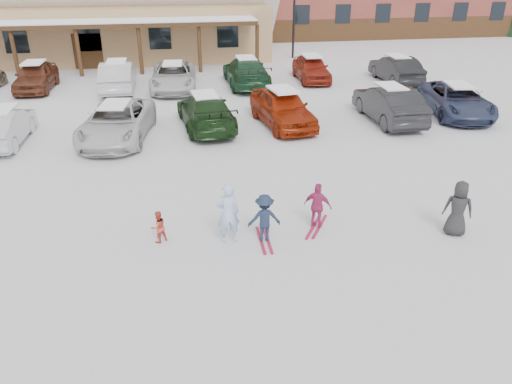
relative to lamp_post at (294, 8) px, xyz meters
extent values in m
plane|color=silver|center=(-6.78, -24.47, -3.38)|extent=(160.00, 160.00, 0.00)
cube|color=tan|center=(-15.78, 3.53, -1.58)|extent=(28.00, 10.00, 3.60)
cube|color=#422814|center=(-15.78, -2.67, -0.48)|extent=(25.20, 2.60, 0.25)
cube|color=#422814|center=(9.22, 6.57, -2.48)|extent=(24.00, 0.10, 1.80)
cylinder|color=black|center=(0.00, 0.00, -0.52)|extent=(0.16, 0.16, 5.72)
cylinder|color=black|center=(-0.78, 19.53, -2.84)|extent=(0.60, 0.60, 1.08)
cylinder|color=black|center=(27.22, 21.53, -2.69)|extent=(0.60, 0.60, 1.38)
imported|color=#B1C8F1|center=(-7.33, -24.23, -2.56)|extent=(0.64, 0.46, 1.65)
imported|color=#D14333|center=(-9.11, -23.95, -2.95)|extent=(0.53, 0.50, 0.87)
imported|color=#19253C|center=(-6.41, -24.34, -2.73)|extent=(0.86, 0.50, 1.32)
cube|color=#A5173A|center=(-6.41, -24.34, -3.37)|extent=(0.22, 1.40, 0.03)
imported|color=#B32D65|center=(-4.87, -23.89, -2.73)|extent=(0.82, 0.67, 1.31)
cube|color=#A5173A|center=(-4.87, -23.89, -3.37)|extent=(0.89, 1.31, 0.03)
imported|color=#272629|center=(-1.34, -24.81, -2.63)|extent=(0.88, 0.76, 1.52)
imported|color=#BBBCC0|center=(-15.14, -15.44, -2.69)|extent=(1.51, 4.20, 1.38)
imported|color=silver|center=(-10.82, -15.64, -2.66)|extent=(3.11, 5.49, 1.45)
imported|color=#173214|center=(-7.22, -14.75, -2.67)|extent=(2.52, 5.13, 1.44)
imported|color=#98250A|center=(-3.94, -14.94, -2.60)|extent=(2.53, 4.85, 1.57)
imported|color=black|center=(0.81, -15.12, -2.60)|extent=(1.75, 4.79, 1.57)
imported|color=#313A59|center=(4.26, -14.72, -2.68)|extent=(3.12, 5.37, 1.40)
imported|color=brown|center=(-15.85, -6.76, -2.64)|extent=(1.84, 4.42, 1.50)
imported|color=silver|center=(-11.45, -7.55, -2.60)|extent=(1.71, 4.79, 1.57)
imported|color=silver|center=(-8.49, -7.84, -2.67)|extent=(2.63, 5.25, 1.43)
imported|color=#1A3F25|center=(-4.45, -7.62, -2.61)|extent=(2.26, 5.39, 1.55)
imported|color=maroon|center=(-0.53, -7.00, -2.66)|extent=(1.84, 4.30, 1.45)
imported|color=black|center=(4.17, -8.14, -2.64)|extent=(1.65, 4.52, 1.48)
camera|label=1|loc=(-8.42, -35.36, 3.41)|focal=35.00mm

